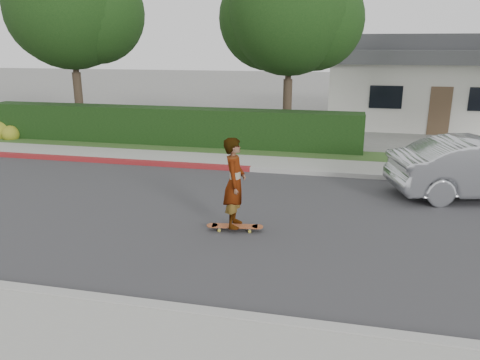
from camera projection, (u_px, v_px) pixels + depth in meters
The scene contains 15 objects.
ground at pixel (174, 213), 11.10m from camera, with size 120.00×120.00×0.00m, color slate.
road at pixel (174, 213), 11.10m from camera, with size 60.00×8.00×0.01m, color #2D2D30.
curb_near at pixel (81, 298), 7.24m from camera, with size 60.00×0.20×0.15m, color #9E9E99.
sidewalk_near at pixel (45, 333), 6.40m from camera, with size 60.00×1.60×0.12m, color gray.
curb_far at pixel (220, 167), 14.92m from camera, with size 60.00×0.20×0.15m, color #9E9E99.
curb_red_section at pixel (79, 159), 15.98m from camera, with size 12.00×0.21×0.15m, color maroon.
sidewalk_far at pixel (227, 161), 15.76m from camera, with size 60.00×1.60×0.12m, color gray.
planting_strip at pixel (237, 151), 17.26m from camera, with size 60.00×1.60×0.10m, color #2D4C1E.
hedge at pixel (166, 127), 18.27m from camera, with size 15.00×1.00×1.50m, color black.
flowering_shrub at pixel (4, 132), 19.44m from camera, with size 1.40×1.00×0.90m.
tree_left at pixel (72, 9), 19.36m from camera, with size 5.99×5.21×8.00m.
tree_center at pixel (290, 16), 18.01m from camera, with size 5.66×4.84×7.44m.
house at pixel (432, 80), 23.78m from camera, with size 10.60×8.60×4.30m.
skateboard at pixel (235, 226), 10.01m from camera, with size 1.23×0.41×0.11m.
skateboarder at pixel (235, 183), 9.73m from camera, with size 0.70×0.46×1.91m, color white.
Camera 1 is at (3.84, -9.83, 3.86)m, focal length 35.00 mm.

